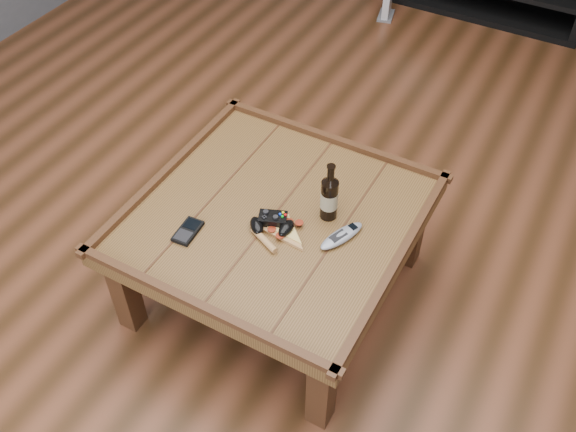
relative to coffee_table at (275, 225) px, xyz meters
The scene contains 8 objects.
ground 0.39m from the coffee_table, ahead, with size 6.00×6.00×0.00m, color #3F2412.
coffee_table is the anchor object (origin of this frame).
beer_bottle 0.25m from the coffee_table, 27.19° to the left, with size 0.06×0.06×0.25m.
game_controller 0.11m from the coffee_table, 67.62° to the right, with size 0.17×0.15×0.05m.
pizza_slice 0.12m from the coffee_table, 45.71° to the right, with size 0.23×0.28×0.02m.
smartphone 0.33m from the coffee_table, 134.47° to the right, with size 0.08×0.13×0.02m.
remote_control 0.28m from the coffee_table, ahead, with size 0.13×0.20×0.03m.
game_console 2.40m from the coffee_table, 101.86° to the left, with size 0.13×0.19×0.21m.
Camera 1 is at (0.84, -1.42, 2.15)m, focal length 40.00 mm.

